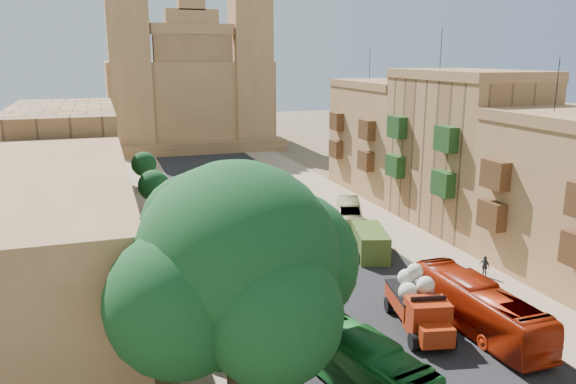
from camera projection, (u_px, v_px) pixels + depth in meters
road_surface at (274, 225)px, 51.08m from camera, size 14.00×140.00×0.01m
sidewalk_east at (368, 215)px, 54.00m from camera, size 5.00×140.00×0.01m
sidewalk_west at (168, 235)px, 48.16m from camera, size 5.00×140.00×0.01m
kerb_east at (345, 217)px, 53.22m from camera, size 0.25×140.00×0.12m
kerb_west at (197, 232)px, 48.91m from camera, size 0.25×140.00×0.12m
townhouse_c at (462, 149)px, 49.74m from camera, size 9.00×14.00×17.40m
townhouse_d at (386, 136)px, 62.82m from camera, size 9.00×14.00×15.90m
west_wall at (141, 271)px, 37.81m from camera, size 1.00×40.00×1.80m
west_building_low at (45, 242)px, 33.49m from camera, size 10.00×28.00×8.40m
west_building_mid at (65, 156)px, 57.26m from camera, size 10.00×22.00×10.00m
church at (188, 89)px, 93.61m from camera, size 28.00×22.50×36.30m
ficus_tree at (240, 271)px, 22.68m from camera, size 11.08×10.20×11.08m
street_tree_a at (195, 268)px, 30.53m from camera, size 3.63×3.63×5.59m
street_tree_b at (169, 216)px, 41.68m from camera, size 3.28×3.28×5.04m
street_tree_c at (154, 186)px, 52.81m from camera, size 2.97×2.97×4.57m
street_tree_d at (144, 164)px, 63.90m from camera, size 2.84×2.84×4.37m
red_truck at (419, 303)px, 31.33m from camera, size 3.49×6.37×3.54m
olive_pickup at (370, 243)px, 43.05m from camera, size 3.51×5.46×2.09m
bus_green_north at (352, 357)px, 26.09m from camera, size 4.43×10.12×2.74m
bus_red_east at (478, 307)px, 31.20m from camera, size 2.46×10.06×2.80m
bus_cream_east at (349, 217)px, 49.41m from camera, size 5.05×8.53×2.34m
car_blue_a at (319, 273)px, 37.94m from camera, size 2.94×4.41×1.39m
car_white_a at (222, 217)px, 50.88m from camera, size 2.51×4.52×1.41m
car_cream at (294, 223)px, 49.69m from camera, size 2.71×4.24×1.09m
car_dkblue at (203, 178)px, 68.12m from camera, size 1.73×3.90×1.11m
car_white_b at (295, 203)px, 56.17m from camera, size 2.92×4.11×1.30m
car_blue_b at (214, 173)px, 70.72m from camera, size 2.03×3.57×1.11m
pedestrian_a at (448, 270)px, 38.32m from camera, size 0.66×0.56×1.53m
pedestrian_c at (484, 266)px, 38.98m from camera, size 0.53×0.94×1.51m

